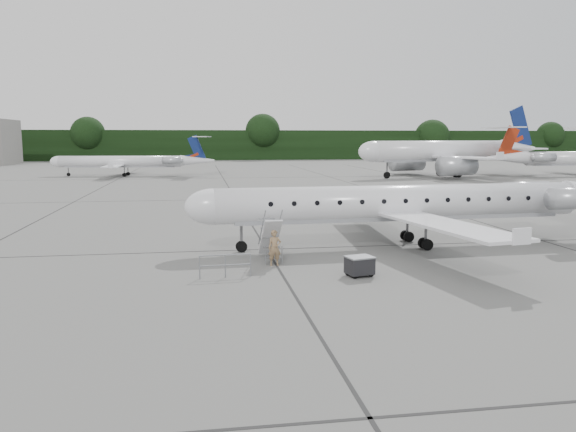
{
  "coord_description": "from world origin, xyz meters",
  "views": [
    {
      "loc": [
        -9.01,
        -24.06,
        6.01
      ],
      "look_at": [
        -4.85,
        2.13,
        2.3
      ],
      "focal_mm": 35.0,
      "sensor_mm": 36.0,
      "label": 1
    }
  ],
  "objects": [
    {
      "name": "ground",
      "position": [
        0.0,
        0.0,
        0.0
      ],
      "size": [
        320.0,
        320.0,
        0.0
      ],
      "primitive_type": "plane",
      "color": "slate",
      "rests_on": "ground"
    },
    {
      "name": "treeline",
      "position": [
        0.0,
        130.0,
        4.0
      ],
      "size": [
        260.0,
        4.0,
        8.0
      ],
      "primitive_type": "cube",
      "color": "black",
      "rests_on": "ground"
    },
    {
      "name": "main_regional_jet",
      "position": [
        2.04,
        5.48,
        3.4
      ],
      "size": [
        27.33,
        20.22,
        6.8
      ],
      "primitive_type": null,
      "rotation": [
        0.0,
        0.0,
        0.04
      ],
      "color": "white",
      "rests_on": "ground"
    },
    {
      "name": "airstair",
      "position": [
        -5.61,
        3.01,
        1.07
      ],
      "size": [
        0.95,
        2.32,
        2.13
      ],
      "primitive_type": null,
      "rotation": [
        0.0,
        0.0,
        0.04
      ],
      "color": "white",
      "rests_on": "ground"
    },
    {
      "name": "passenger",
      "position": [
        -5.56,
        1.72,
        0.85
      ],
      "size": [
        0.64,
        0.44,
        1.7
      ],
      "primitive_type": "imported",
      "rotation": [
        0.0,
        0.0,
        0.05
      ],
      "color": "#8C6E4C",
      "rests_on": "ground"
    },
    {
      "name": "safety_railing",
      "position": [
        -7.98,
        -0.23,
        0.5
      ],
      "size": [
        2.2,
        0.2,
        1.0
      ],
      "primitive_type": null,
      "rotation": [
        0.0,
        0.0,
        0.06
      ],
      "color": "gray",
      "rests_on": "ground"
    },
    {
      "name": "baggage_cart",
      "position": [
        -2.17,
        -0.92,
        0.47
      ],
      "size": [
        1.26,
        1.11,
        0.94
      ],
      "primitive_type": null,
      "rotation": [
        0.0,
        0.0,
        0.24
      ],
      "color": "black",
      "rests_on": "ground"
    },
    {
      "name": "bg_narrowbody",
      "position": [
        27.96,
        58.05,
        5.53
      ],
      "size": [
        35.08,
        28.68,
        11.06
      ],
      "primitive_type": null,
      "rotation": [
        0.0,
        0.0,
        0.23
      ],
      "color": "white",
      "rests_on": "ground"
    },
    {
      "name": "bg_regional_left",
      "position": [
        -21.23,
        67.34,
        3.17
      ],
      "size": [
        26.03,
        20.09,
        6.34
      ],
      "primitive_type": null,
      "rotation": [
        0.0,
        0.0,
        -0.12
      ],
      "color": "white",
      "rests_on": "ground"
    }
  ]
}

